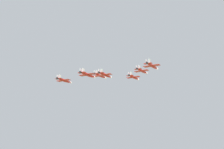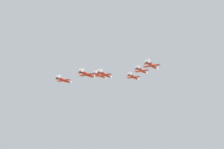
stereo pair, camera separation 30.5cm
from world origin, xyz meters
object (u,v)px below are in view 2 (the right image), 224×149
jet_left_wingman (100,76)px  jet_slot_rear (105,75)px  jet_right_outer (152,66)px  jet_trailing (88,75)px  jet_lead (134,77)px  jet_right_wingman (142,71)px  jet_left_outer (64,80)px

jet_left_wingman → jet_slot_rear: (9.50, -22.28, -5.77)m
jet_right_outer → jet_trailing: (-35.44, -8.30, -5.04)m
jet_lead → jet_right_outer: bearing=-140.0°
jet_left_wingman → jet_trailing: (4.01, -39.91, -9.83)m
jet_lead → jet_right_wingman: 24.31m
jet_slot_rear → jet_trailing: bearing=-179.6°
jet_left_outer → jet_slot_rear: (29.96, -9.32, -0.56)m
jet_left_outer → jet_right_outer: bearing=-89.3°
jet_right_wingman → jet_right_outer: 24.49m
jet_lead → jet_right_wingman: (9.50, -22.28, -2.04)m
jet_left_outer → jet_right_outer: 62.75m
jet_lead → jet_right_wingman: bearing=-140.0°
jet_lead → jet_slot_rear: size_ratio=1.03×
jet_left_outer → jet_slot_rear: bearing=-89.3°
jet_lead → jet_trailing: bearing=179.7°
jet_right_wingman → jet_lead: bearing=40.5°
jet_right_wingman → jet_trailing: size_ratio=0.98×
jet_lead → jet_slot_rear: 37.50m
jet_left_wingman → jet_left_outer: 24.77m
jet_left_wingman → jet_right_outer: jet_left_wingman is taller
jet_right_wingman → jet_trailing: (-25.94, -30.58, -8.64)m
jet_lead → jet_left_wingman: (-20.46, -12.96, -0.85)m
jet_lead → jet_left_outer: (-40.92, -25.93, -6.06)m
jet_right_wingman → jet_slot_rear: 24.65m
jet_right_wingman → jet_left_outer: (-50.42, -3.64, -4.02)m
jet_left_wingman → jet_trailing: bearing=-156.7°
jet_lead → jet_right_outer: 48.77m
jet_right_outer → jet_right_wingman: bearing=39.4°
jet_left_wingman → jet_left_outer: (-20.46, -12.96, -5.21)m
jet_left_outer → jet_slot_rear: size_ratio=1.04×
jet_right_outer → jet_slot_rear: jet_right_outer is taller
jet_left_wingman → jet_lead: bearing=-40.1°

